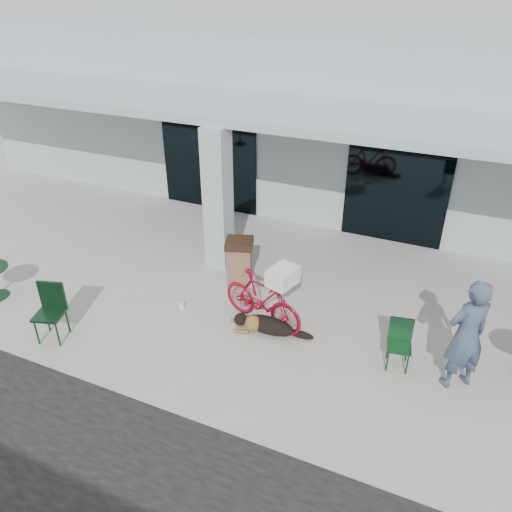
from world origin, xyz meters
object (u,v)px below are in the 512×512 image
at_px(dog, 268,324).
at_px(cafe_chair_far_a, 399,346).
at_px(trash_receptacle, 240,261).
at_px(person, 466,335).
at_px(bicycle, 262,300).
at_px(cafe_chair_near, 49,314).

height_order(dog, cafe_chair_far_a, cafe_chair_far_a).
bearing_deg(trash_receptacle, cafe_chair_far_a, -21.06).
relative_size(cafe_chair_far_a, person, 0.45).
relative_size(dog, trash_receptacle, 1.18).
bearing_deg(person, dog, -38.46).
bearing_deg(person, cafe_chair_far_a, -40.61).
distance_m(bicycle, cafe_chair_near, 3.78).
xyz_separation_m(cafe_chair_far_a, trash_receptacle, (-3.57, 1.37, 0.05)).
distance_m(dog, trash_receptacle, 1.93).
height_order(bicycle, cafe_chair_far_a, bicycle).
xyz_separation_m(cafe_chair_far_a, person, (0.94, -0.03, 0.54)).
bearing_deg(trash_receptacle, dog, -48.48).
bearing_deg(person, trash_receptacle, -56.26).
height_order(dog, trash_receptacle, trash_receptacle).
bearing_deg(cafe_chair_far_a, dog, 171.26).
bearing_deg(cafe_chair_near, person, -2.40).
height_order(cafe_chair_near, person, person).
relative_size(bicycle, cafe_chair_near, 1.65).
distance_m(dog, person, 3.33).
bearing_deg(dog, person, -16.66).
distance_m(cafe_chair_far_a, trash_receptacle, 3.82).
height_order(cafe_chair_far_a, trash_receptacle, trash_receptacle).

